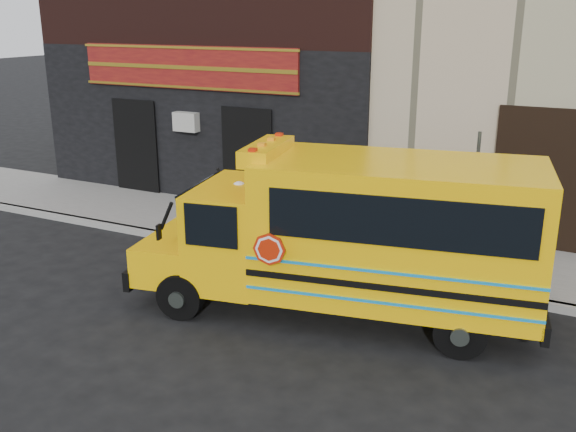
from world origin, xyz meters
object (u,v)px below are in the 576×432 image
Objects in this scene: bicycle at (238,270)px; cyclist at (240,245)px; sign_pole at (474,202)px; school_bus at (358,232)px.

cyclist is at bearing -133.13° from bicycle.
cyclist is at bearing -145.26° from sign_pole.
bicycle is 0.55m from cyclist.
sign_pole is 1.84× the size of bicycle.
school_bus is 3.53× the size of cyclist.
school_bus reaches higher than bicycle.
school_bus is at bearing -122.88° from sign_pole.
bicycle is at bearing -147.01° from sign_pole.
cyclist is (-3.58, -2.48, -0.62)m from sign_pole.
sign_pole reaches higher than cyclist.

